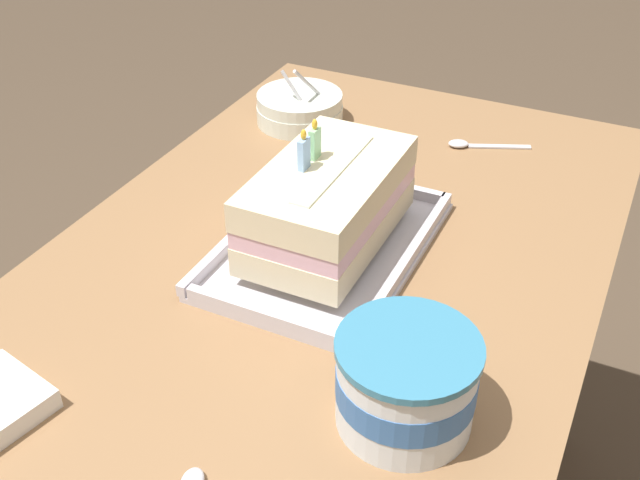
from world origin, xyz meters
name	(u,v)px	position (x,y,z in m)	size (l,w,h in m)	color
dining_table	(315,333)	(0.00, 0.00, 0.62)	(1.17, 0.69, 0.73)	olive
foil_tray	(325,246)	(0.04, 0.00, 0.74)	(0.34, 0.23, 0.02)	silver
birthday_cake	(326,202)	(0.04, 0.00, 0.81)	(0.25, 0.14, 0.15)	beige
bowl_stack	(300,108)	(0.36, 0.20, 0.76)	(0.15, 0.15, 0.11)	silver
ice_cream_tub	(406,382)	(-0.19, -0.19, 0.78)	(0.14, 0.14, 0.10)	white
serving_spoon_near_tray	(469,144)	(0.40, -0.08, 0.73)	(0.07, 0.13, 0.01)	silver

